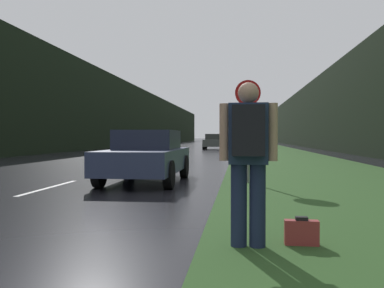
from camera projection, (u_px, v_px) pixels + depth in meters
The scene contains 12 objects.
grass_verge at pixel (265, 148), 41.68m from camera, with size 6.00×240.00×0.02m, color #2D5123.
lane_stripe_b at pixel (49, 187), 9.77m from camera, with size 0.12×3.00×0.01m, color silver.
lane_stripe_c at pixel (129, 166), 16.72m from camera, with size 0.12×3.00×0.01m, color silver.
lane_stripe_d at pixel (161, 158), 23.67m from camera, with size 0.12×3.00×0.01m, color silver.
lane_stripe_e at pixel (179, 153), 30.62m from camera, with size 0.12×3.00×0.01m, color silver.
treeline_far_side at pixel (128, 116), 53.55m from camera, with size 2.00×140.00×7.97m, color black.
treeline_near_side at pixel (308, 118), 50.84m from camera, with size 2.00×140.00×7.15m, color black.
stop_sign at pixel (248, 120), 10.63m from camera, with size 0.67×0.07×2.71m.
hitchhiker_with_backpack at pixel (248, 154), 4.42m from camera, with size 0.63×0.43×1.82m.
suitcase at pixel (301, 233), 4.52m from camera, with size 0.37×0.13×0.34m.
car_passing_near at pixel (147, 156), 10.99m from camera, with size 1.91×4.24×1.40m.
car_passing_far at pixel (214, 142), 39.18m from camera, with size 1.89×4.34×1.49m.
Camera 1 is at (4.55, -2.25, 1.23)m, focal length 38.00 mm.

